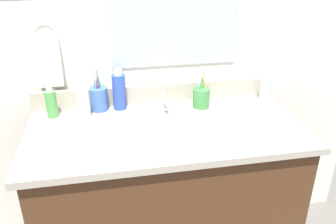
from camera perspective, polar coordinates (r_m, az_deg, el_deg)
The scene contains 16 objects.
vanity_cabinet at distance 1.69m, azimuth -0.22°, elevation -15.35°, with size 1.11×0.52×0.79m, color #4C2D19.
countertop at distance 1.46m, azimuth -0.24°, elevation -3.01°, with size 1.16×0.57×0.03m, color #B2A899.
backsplash at distance 1.68m, azimuth -1.97°, elevation 3.11°, with size 1.16×0.02×0.09m, color #B2A899.
back_wall at distance 1.83m, azimuth -2.17°, elevation -2.51°, with size 2.26×0.04×1.30m, color white.
mirror_panel at distance 1.63m, azimuth 1.22°, elevation 17.23°, with size 0.60×0.01×0.56m, color #B2BCC6.
towel_ring at distance 1.63m, azimuth -19.58°, elevation 11.90°, with size 0.10×0.10×0.01m, color silver.
hand_towel at distance 1.64m, azimuth -19.05°, elevation 7.70°, with size 0.11×0.04×0.22m, color silver.
sink_basin at distance 1.45m, azimuth 0.73°, elevation -3.88°, with size 0.39×0.39×0.11m.
faucet at distance 1.60m, azimuth -0.65°, elevation 1.28°, with size 0.16×0.10×0.08m.
bottle_shampoo_blue at distance 1.60m, azimuth -8.05°, elevation 3.45°, with size 0.06×0.06×0.19m.
bottle_gel_clear at distance 1.76m, azimuth 15.68°, elevation 3.68°, with size 0.05×0.05×0.13m.
bottle_toner_green at distance 1.60m, azimuth -18.66°, elevation 1.36°, with size 0.05×0.05×0.14m.
bottle_lotion_white at distance 1.56m, azimuth -13.75°, elevation 1.44°, with size 0.05×0.05×0.15m.
cup_green at distance 1.63m, azimuth 5.51°, elevation 2.45°, with size 0.08×0.08×0.18m.
cup_blue_plastic at distance 1.62m, azimuth -11.34°, elevation 2.29°, with size 0.08×0.08×0.19m.
soap_bar at distance 1.71m, azimuth 12.76°, elevation 1.73°, with size 0.06×0.04×0.02m, color white.
Camera 1 is at (-0.24, -1.26, 1.50)m, focal length 37.04 mm.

